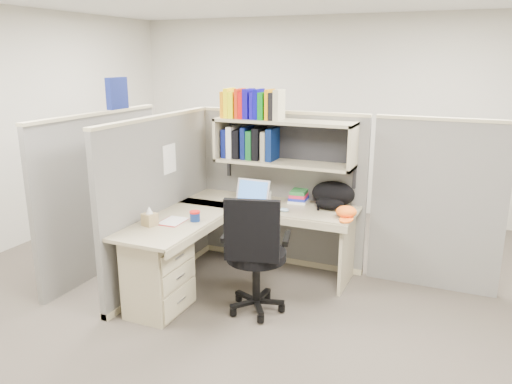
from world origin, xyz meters
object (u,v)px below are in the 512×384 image
at_px(laptop, 248,194).
at_px(snack_canister, 195,216).
at_px(task_chair, 255,273).
at_px(desk, 190,256).
at_px(backpack, 332,195).

relative_size(laptop, snack_canister, 3.72).
height_order(snack_canister, task_chair, task_chair).
relative_size(desk, snack_canister, 18.47).
height_order(laptop, backpack, laptop).
bearing_deg(snack_canister, task_chair, -8.37).
relative_size(snack_canister, task_chair, 0.09).
relative_size(backpack, task_chair, 0.39).
xyz_separation_m(desk, snack_canister, (-0.00, 0.11, 0.34)).
bearing_deg(backpack, snack_canister, -140.56).
bearing_deg(snack_canister, backpack, 41.68).
relative_size(desk, laptop, 4.97).
relative_size(backpack, snack_canister, 4.48).
height_order(backpack, snack_canister, backpack).
distance_m(desk, backpack, 1.48).
distance_m(laptop, snack_canister, 0.67).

